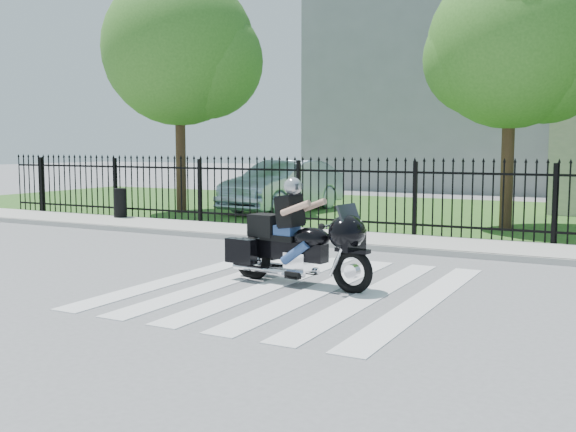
% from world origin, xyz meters
% --- Properties ---
extents(ground, '(120.00, 120.00, 0.00)m').
position_xyz_m(ground, '(0.00, 0.00, 0.00)').
color(ground, slate).
rests_on(ground, ground).
extents(crosswalk, '(5.00, 5.50, 0.01)m').
position_xyz_m(crosswalk, '(0.00, 0.00, 0.01)').
color(crosswalk, silver).
rests_on(crosswalk, ground).
extents(sidewalk, '(40.00, 2.00, 0.12)m').
position_xyz_m(sidewalk, '(0.00, 5.00, 0.06)').
color(sidewalk, '#ADAAA3').
rests_on(sidewalk, ground).
extents(curb, '(40.00, 0.12, 0.12)m').
position_xyz_m(curb, '(0.00, 4.00, 0.06)').
color(curb, '#ADAAA3').
rests_on(curb, ground).
extents(grass_strip, '(40.00, 12.00, 0.02)m').
position_xyz_m(grass_strip, '(0.00, 12.00, 0.01)').
color(grass_strip, '#2B541D').
rests_on(grass_strip, ground).
extents(iron_fence, '(26.00, 0.04, 1.80)m').
position_xyz_m(iron_fence, '(0.00, 6.00, 0.90)').
color(iron_fence, black).
rests_on(iron_fence, ground).
extents(tree_left, '(4.80, 4.80, 7.58)m').
position_xyz_m(tree_left, '(-8.50, 8.50, 5.17)').
color(tree_left, '#382316').
rests_on(tree_left, ground).
extents(tree_mid, '(4.20, 4.20, 6.78)m').
position_xyz_m(tree_mid, '(1.50, 9.00, 4.67)').
color(tree_mid, '#382316').
rests_on(tree_mid, ground).
extents(building_tall, '(15.00, 10.00, 12.00)m').
position_xyz_m(building_tall, '(-3.00, 26.00, 6.00)').
color(building_tall, gray).
rests_on(building_tall, ground).
extents(motorcycle_rider, '(2.58, 1.06, 1.71)m').
position_xyz_m(motorcycle_rider, '(-0.12, 0.24, 0.70)').
color(motorcycle_rider, black).
rests_on(motorcycle_rider, ground).
extents(parked_car, '(2.26, 5.18, 1.66)m').
position_xyz_m(parked_car, '(-5.78, 10.37, 0.85)').
color(parked_car, '#9BB4C3').
rests_on(parked_car, grass_strip).
extents(litter_bin, '(0.42, 0.42, 0.83)m').
position_xyz_m(litter_bin, '(-8.56, 5.70, 0.53)').
color(litter_bin, black).
rests_on(litter_bin, sidewalk).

